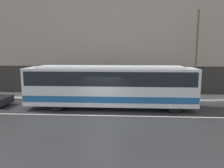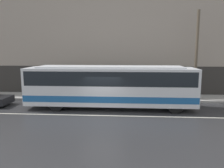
% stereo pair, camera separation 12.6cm
% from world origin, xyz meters
% --- Properties ---
extents(ground_plane, '(60.00, 60.00, 0.00)m').
position_xyz_m(ground_plane, '(0.00, 0.00, 0.00)').
color(ground_plane, '#2D2D30').
extents(sidewalk, '(60.00, 2.80, 0.18)m').
position_xyz_m(sidewalk, '(0.00, 5.40, 0.09)').
color(sidewalk, '#A09E99').
rests_on(sidewalk, ground_plane).
extents(building_facade, '(60.00, 0.35, 11.51)m').
position_xyz_m(building_facade, '(0.00, 6.94, 5.55)').
color(building_facade, gray).
rests_on(building_facade, ground_plane).
extents(lane_stripe, '(54.00, 0.14, 0.01)m').
position_xyz_m(lane_stripe, '(0.00, 0.00, 0.00)').
color(lane_stripe, beige).
rests_on(lane_stripe, ground_plane).
extents(transit_bus, '(12.35, 2.53, 3.15)m').
position_xyz_m(transit_bus, '(0.38, 2.01, 1.77)').
color(transit_bus, silver).
rests_on(transit_bus, ground_plane).
extents(utility_pole_near, '(0.24, 0.24, 7.37)m').
position_xyz_m(utility_pole_near, '(7.35, 4.77, 3.86)').
color(utility_pole_near, brown).
rests_on(utility_pole_near, sidewalk).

